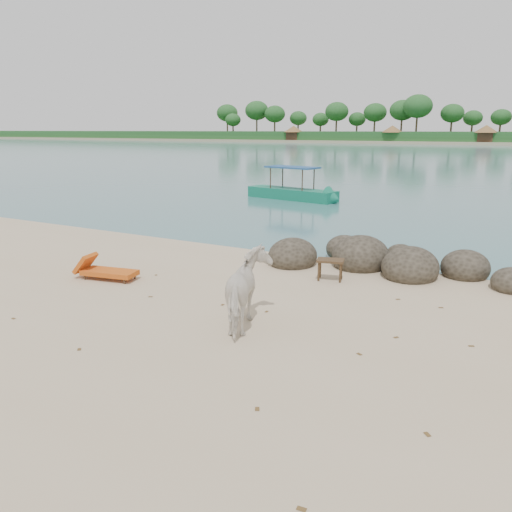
{
  "coord_description": "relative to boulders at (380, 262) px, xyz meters",
  "views": [
    {
      "loc": [
        4.55,
        -7.08,
        3.63
      ],
      "look_at": [
        -0.43,
        2.0,
        1.0
      ],
      "focal_mm": 35.0,
      "sensor_mm": 36.0,
      "label": 1
    }
  ],
  "objects": [
    {
      "name": "dead_leaves",
      "position": [
        -0.53,
        -5.22,
        -0.23
      ],
      "size": [
        8.15,
        6.85,
        0.0
      ],
      "color": "brown",
      "rests_on": "ground"
    },
    {
      "name": "water",
      "position": [
        -1.28,
        84.3,
        -0.23
      ],
      "size": [
        400.0,
        400.0,
        0.0
      ],
      "primitive_type": "plane",
      "color": "#346867",
      "rests_on": "ground"
    },
    {
      "name": "cow",
      "position": [
        -1.07,
        -5.15,
        0.49
      ],
      "size": [
        1.37,
        1.87,
        1.44
      ],
      "primitive_type": "imported",
      "rotation": [
        0.0,
        0.0,
        3.54
      ],
      "color": "white",
      "rests_on": "ground"
    },
    {
      "name": "boulders",
      "position": [
        0.0,
        0.0,
        0.0
      ],
      "size": [
        6.53,
        3.08,
        1.15
      ],
      "rotation": [
        0.0,
        0.0,
        0.18
      ],
      "color": "#2A251C",
      "rests_on": "ground"
    },
    {
      "name": "lounge_chair",
      "position": [
        -5.6,
        -4.14,
        0.03
      ],
      "size": [
        1.79,
        0.91,
        0.51
      ],
      "primitive_type": null,
      "rotation": [
        0.0,
        0.0,
        0.19
      ],
      "color": "#C75617",
      "rests_on": "ground"
    },
    {
      "name": "side_table",
      "position": [
        -0.8,
        -1.59,
        0.03
      ],
      "size": [
        0.73,
        0.57,
        0.52
      ],
      "primitive_type": null,
      "rotation": [
        0.0,
        0.0,
        0.26
      ],
      "color": "#352615",
      "rests_on": "ground"
    },
    {
      "name": "boat_near",
      "position": [
        -8.06,
        11.91,
        1.19
      ],
      "size": [
        5.95,
        2.33,
        2.84
      ],
      "primitive_type": null,
      "rotation": [
        0.0,
        0.0,
        -0.18
      ],
      "color": "#0F6A4F",
      "rests_on": "water"
    }
  ]
}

